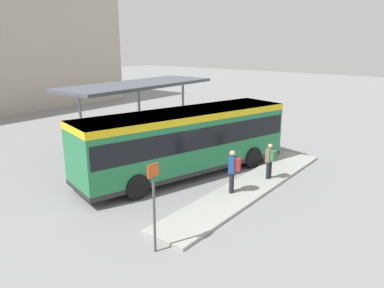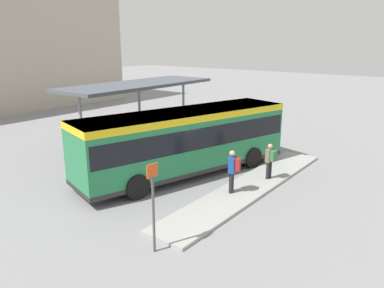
{
  "view_description": "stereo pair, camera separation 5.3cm",
  "coord_description": "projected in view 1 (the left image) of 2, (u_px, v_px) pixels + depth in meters",
  "views": [
    {
      "loc": [
        -13.24,
        -10.54,
        6.16
      ],
      "look_at": [
        0.53,
        0.0,
        1.37
      ],
      "focal_mm": 35.0,
      "sensor_mm": 36.0,
      "label": 1
    },
    {
      "loc": [
        -13.21,
        -10.58,
        6.16
      ],
      "look_at": [
        0.53,
        0.0,
        1.37
      ],
      "focal_mm": 35.0,
      "sensor_mm": 36.0,
      "label": 2
    }
  ],
  "objects": [
    {
      "name": "bicycle_red",
      "position": [
        216.0,
        127.0,
        26.19
      ],
      "size": [
        0.48,
        1.71,
        0.74
      ],
      "rotation": [
        0.0,
        0.0,
        -1.44
      ],
      "color": "black",
      "rests_on": "ground_plane"
    },
    {
      "name": "station_shelter",
      "position": [
        138.0,
        86.0,
        22.04
      ],
      "size": [
        9.89,
        3.44,
        3.77
      ],
      "color": "#4C515B",
      "rests_on": "ground_plane"
    },
    {
      "name": "potted_planter_far_side",
      "position": [
        139.0,
        151.0,
        18.92
      ],
      "size": [
        1.03,
        1.03,
        1.5
      ],
      "color": "slate",
      "rests_on": "ground_plane"
    },
    {
      "name": "bicycle_green",
      "position": [
        210.0,
        124.0,
        26.84
      ],
      "size": [
        0.48,
        1.78,
        0.76
      ],
      "rotation": [
        0.0,
        0.0,
        -1.58
      ],
      "color": "black",
      "rests_on": "ground_plane"
    },
    {
      "name": "pedestrian_companion",
      "position": [
        270.0,
        159.0,
        16.77
      ],
      "size": [
        0.43,
        0.46,
        1.63
      ],
      "rotation": [
        0.0,
        0.0,
        1.4
      ],
      "color": "#232328",
      "rests_on": "curb_island"
    },
    {
      "name": "pedestrian_waiting",
      "position": [
        233.0,
        169.0,
        15.2
      ],
      "size": [
        0.52,
        0.56,
        1.79
      ],
      "rotation": [
        0.0,
        0.0,
        1.93
      ],
      "color": "#232328",
      "rests_on": "curb_island"
    },
    {
      "name": "curb_island",
      "position": [
        250.0,
        186.0,
        16.25
      ],
      "size": [
        11.59,
        1.8,
        0.12
      ],
      "color": "#9E9E99",
      "rests_on": "ground_plane"
    },
    {
      "name": "ground_plane",
      "position": [
        185.0,
        174.0,
        17.95
      ],
      "size": [
        120.0,
        120.0,
        0.0
      ],
      "primitive_type": "plane",
      "color": "gray"
    },
    {
      "name": "city_bus",
      "position": [
        185.0,
        138.0,
        17.48
      ],
      "size": [
        10.87,
        5.34,
        3.05
      ],
      "rotation": [
        0.0,
        0.0,
        -0.27
      ],
      "color": "#237A47",
      "rests_on": "ground_plane"
    },
    {
      "name": "platform_sign",
      "position": [
        154.0,
        204.0,
        10.93
      ],
      "size": [
        0.44,
        0.08,
        2.8
      ],
      "color": "#4C4C51",
      "rests_on": "ground_plane"
    },
    {
      "name": "bicycle_white",
      "position": [
        227.0,
        128.0,
        25.92
      ],
      "size": [
        0.48,
        1.56,
        0.68
      ],
      "rotation": [
        0.0,
        0.0,
        1.42
      ],
      "color": "black",
      "rests_on": "ground_plane"
    },
    {
      "name": "potted_planter_near_shelter",
      "position": [
        116.0,
        158.0,
        18.13
      ],
      "size": [
        0.92,
        0.92,
        1.29
      ],
      "color": "slate",
      "rests_on": "ground_plane"
    }
  ]
}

